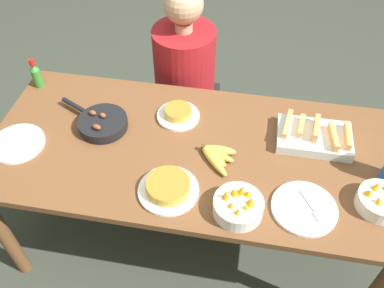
% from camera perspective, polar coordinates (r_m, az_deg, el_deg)
% --- Properties ---
extents(ground_plane, '(14.00, 14.00, 0.00)m').
position_cam_1_polar(ground_plane, '(2.49, -0.00, -12.59)').
color(ground_plane, '#383D33').
extents(dining_table, '(1.90, 0.86, 0.77)m').
position_cam_1_polar(dining_table, '(1.94, -0.00, -2.51)').
color(dining_table, brown).
rests_on(dining_table, ground_plane).
extents(banana_bunch, '(0.17, 0.18, 0.04)m').
position_cam_1_polar(banana_bunch, '(1.82, 3.34, -1.60)').
color(banana_bunch, gold).
rests_on(banana_bunch, dining_table).
extents(melon_tray, '(0.34, 0.23, 0.10)m').
position_cam_1_polar(melon_tray, '(1.96, 16.81, 1.01)').
color(melon_tray, silver).
rests_on(melon_tray, dining_table).
extents(skillet, '(0.37, 0.25, 0.08)m').
position_cam_1_polar(skillet, '(1.99, -12.52, 2.91)').
color(skillet, black).
rests_on(skillet, dining_table).
extents(frittata_plate_center, '(0.26, 0.26, 0.06)m').
position_cam_1_polar(frittata_plate_center, '(1.69, -3.34, -6.13)').
color(frittata_plate_center, white).
rests_on(frittata_plate_center, dining_table).
extents(frittata_plate_side, '(0.21, 0.21, 0.06)m').
position_cam_1_polar(frittata_plate_side, '(2.00, -1.95, 4.24)').
color(frittata_plate_side, white).
rests_on(frittata_plate_side, dining_table).
extents(empty_plate_near_front, '(0.27, 0.27, 0.02)m').
position_cam_1_polar(empty_plate_near_front, '(1.72, 15.48, -8.69)').
color(empty_plate_near_front, white).
rests_on(empty_plate_near_front, dining_table).
extents(empty_plate_far_left, '(0.25, 0.25, 0.02)m').
position_cam_1_polar(empty_plate_far_left, '(2.04, -23.28, 0.06)').
color(empty_plate_far_left, white).
rests_on(empty_plate_far_left, dining_table).
extents(fruit_bowl_mango, '(0.20, 0.20, 0.12)m').
position_cam_1_polar(fruit_bowl_mango, '(1.63, 6.51, -8.58)').
color(fruit_bowl_mango, white).
rests_on(fruit_bowl_mango, dining_table).
extents(fruit_bowl_citrus, '(0.18, 0.18, 0.11)m').
position_cam_1_polar(fruit_bowl_citrus, '(1.80, 24.87, -7.25)').
color(fruit_bowl_citrus, white).
rests_on(fruit_bowl_citrus, dining_table).
extents(hot_sauce_bottle, '(0.05, 0.05, 0.17)m').
position_cam_1_polar(hot_sauce_bottle, '(2.30, -21.03, 9.08)').
color(hot_sauce_bottle, '#337F2D').
rests_on(hot_sauce_bottle, dining_table).
extents(person_figure, '(0.39, 0.39, 1.23)m').
position_cam_1_polar(person_figure, '(2.54, -1.00, 6.65)').
color(person_figure, black).
rests_on(person_figure, ground_plane).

